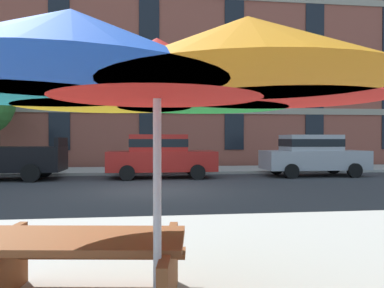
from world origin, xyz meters
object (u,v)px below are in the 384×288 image
object	(u,v)px
sedan_red	(160,155)
sedan_silver	(313,154)
patio_umbrella	(157,73)
picnic_table	(78,269)

from	to	relation	value
sedan_red	sedan_silver	distance (m)	6.56
sedan_red	sedan_silver	size ratio (longest dim) A/B	1.00
sedan_silver	patio_umbrella	world-z (taller)	patio_umbrella
patio_umbrella	picnic_table	size ratio (longest dim) A/B	1.70
picnic_table	sedan_silver	bearing A→B (deg)	57.42
sedan_red	picnic_table	xyz separation A→B (m)	(-1.19, -12.13, -0.46)
sedan_silver	patio_umbrella	xyz separation A→B (m)	(-7.09, -12.70, 1.12)
sedan_red	patio_umbrella	xyz separation A→B (m)	(-0.53, -12.70, 1.12)
sedan_silver	picnic_table	size ratio (longest dim) A/B	2.22
sedan_red	sedan_silver	world-z (taller)	same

